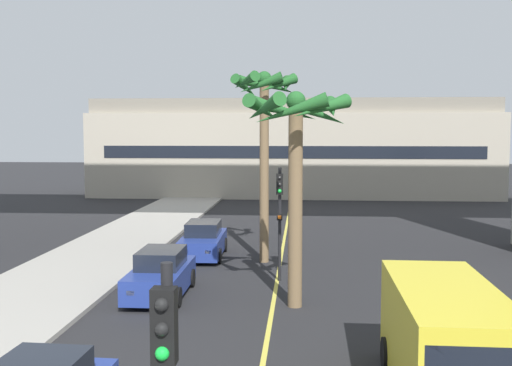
# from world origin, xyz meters

# --- Properties ---
(lane_stripe_center) EXTENTS (0.14, 56.00, 0.01)m
(lane_stripe_center) POSITION_xyz_m (0.00, 24.00, 0.00)
(lane_stripe_center) COLOR #DBCC4C
(lane_stripe_center) RESTS_ON ground
(pier_building_backdrop) EXTENTS (34.12, 8.04, 8.23)m
(pier_building_backdrop) POSITION_xyz_m (0.00, 55.30, 4.05)
(pier_building_backdrop) COLOR #BCB29E
(pier_building_backdrop) RESTS_ON ground
(car_queue_second) EXTENTS (1.93, 4.15, 1.56)m
(car_queue_second) POSITION_xyz_m (-3.42, 28.39, 0.72)
(car_queue_second) COLOR navy
(car_queue_second) RESTS_ON ground
(car_queue_third) EXTENTS (1.86, 4.12, 1.56)m
(car_queue_third) POSITION_xyz_m (-3.81, 21.94, 0.72)
(car_queue_third) COLOR navy
(car_queue_third) RESTS_ON ground
(delivery_van) EXTENTS (2.21, 5.27, 2.36)m
(delivery_van) POSITION_xyz_m (3.83, 14.41, 1.29)
(delivery_van) COLOR yellow
(delivery_van) RESTS_ON ground
(traffic_light_median_far) EXTENTS (0.24, 0.37, 4.20)m
(traffic_light_median_far) POSITION_xyz_m (0.09, 24.24, 2.71)
(traffic_light_median_far) COLOR black
(traffic_light_median_far) RESTS_ON ground
(palm_tree_near_median) EXTENTS (3.42, 3.46, 6.74)m
(palm_tree_near_median) POSITION_xyz_m (0.70, 20.99, 5.32)
(palm_tree_near_median) COLOR brown
(palm_tree_near_median) RESTS_ON ground
(palm_tree_mid_median) EXTENTS (2.89, 2.90, 8.00)m
(palm_tree_mid_median) POSITION_xyz_m (-0.69, 27.58, 6.36)
(palm_tree_mid_median) COLOR brown
(palm_tree_mid_median) RESTS_ON ground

